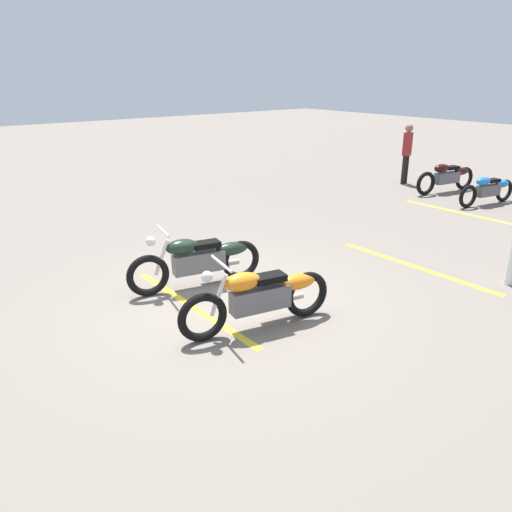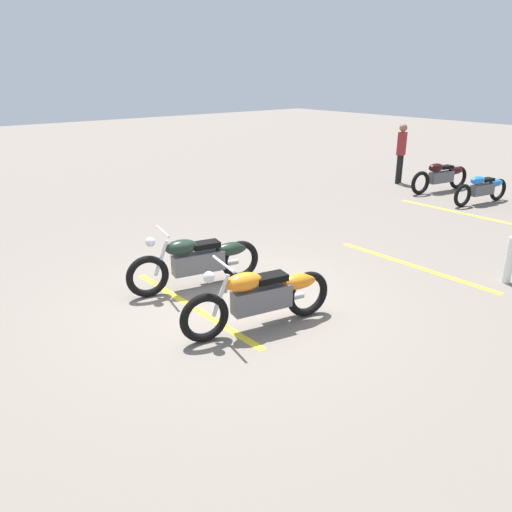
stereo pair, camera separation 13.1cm
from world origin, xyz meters
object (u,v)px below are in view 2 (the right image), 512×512
object	(u,v)px
motorcycle_row_center	(442,176)
bystander_near_row	(401,150)
bollard_post	(509,260)
motorcycle_bright_foreground	(262,296)
motorcycle_dark_foreground	(199,260)
motorcycle_row_left	(483,188)

from	to	relation	value
motorcycle_row_center	bystander_near_row	bearing A→B (deg)	-80.26
bollard_post	motorcycle_bright_foreground	bearing A→B (deg)	161.62
motorcycle_dark_foreground	bystander_near_row	world-z (taller)	bystander_near_row
motorcycle_dark_foreground	motorcycle_row_left	world-z (taller)	motorcycle_dark_foreground
motorcycle_dark_foreground	motorcycle_row_left	size ratio (longest dim) A/B	1.12
bollard_post	bystander_near_row	bearing A→B (deg)	48.63
motorcycle_row_center	bystander_near_row	size ratio (longest dim) A/B	1.22
motorcycle_row_center	bollard_post	world-z (taller)	motorcycle_row_center
bystander_near_row	motorcycle_row_center	bearing A→B (deg)	166.22
motorcycle_bright_foreground	motorcycle_row_left	distance (m)	9.00
motorcycle_row_left	bollard_post	xyz separation A→B (m)	(-4.75, -2.96, -0.02)
motorcycle_dark_foreground	motorcycle_row_center	world-z (taller)	motorcycle_dark_foreground
motorcycle_row_left	bystander_near_row	distance (m)	3.03
motorcycle_bright_foreground	bystander_near_row	world-z (taller)	bystander_near_row
motorcycle_dark_foreground	bystander_near_row	distance (m)	9.67
motorcycle_bright_foreground	bollard_post	bearing A→B (deg)	172.98
motorcycle_row_left	bollard_post	bearing A→B (deg)	41.98
motorcycle_bright_foreground	motorcycle_row_left	xyz separation A→B (m)	(8.86, 1.60, -0.05)
motorcycle_row_center	bollard_post	bearing A→B (deg)	50.27
motorcycle_dark_foreground	motorcycle_row_center	distance (m)	9.33
motorcycle_row_center	motorcycle_bright_foreground	bearing A→B (deg)	28.01
motorcycle_row_left	motorcycle_row_center	xyz separation A→B (m)	(0.45, 1.48, 0.05)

